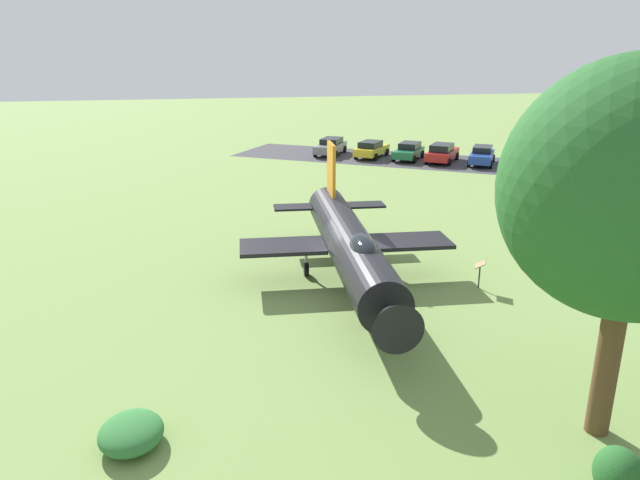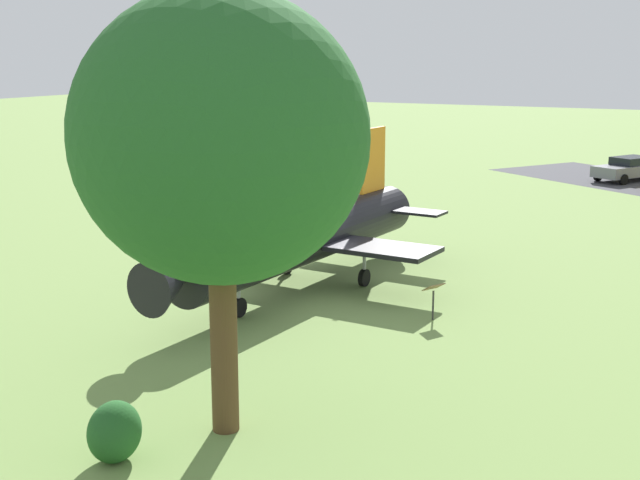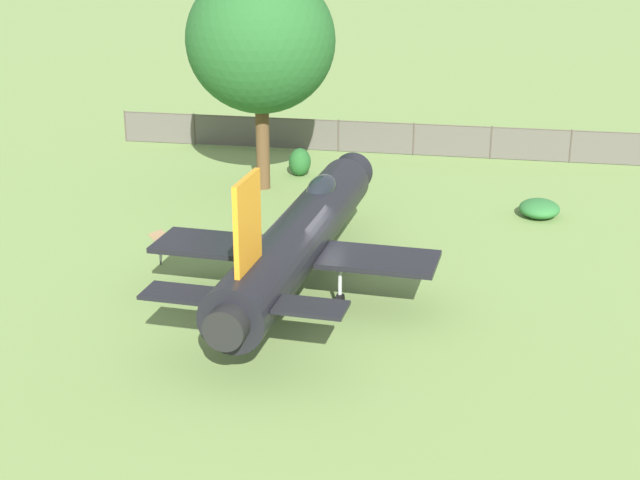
% 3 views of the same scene
% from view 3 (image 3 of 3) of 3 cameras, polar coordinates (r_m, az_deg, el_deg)
% --- Properties ---
extents(ground_plane, '(200.00, 200.00, 0.00)m').
position_cam_3_polar(ground_plane, '(29.10, -1.26, -3.16)').
color(ground_plane, '#75934C').
extents(display_jet, '(14.63, 8.80, 5.06)m').
position_cam_3_polar(display_jet, '(28.78, -1.08, 0.45)').
color(display_jet, black).
rests_on(display_jet, ground_plane).
extents(shade_tree, '(5.64, 6.09, 9.17)m').
position_cam_3_polar(shade_tree, '(38.33, -3.68, 12.10)').
color(shade_tree, brown).
rests_on(shade_tree, ground_plane).
extents(perimeter_fence, '(0.45, 25.68, 1.58)m').
position_cam_3_polar(perimeter_fence, '(45.08, 3.45, 6.38)').
color(perimeter_fence, '#4C4238').
rests_on(perimeter_fence, ground_plane).
extents(shrub_near_fence, '(1.82, 1.56, 0.66)m').
position_cam_3_polar(shrub_near_fence, '(36.85, 13.33, 1.90)').
color(shrub_near_fence, '#2D7033').
rests_on(shrub_near_fence, ground_plane).
extents(shrub_by_tree, '(1.18, 0.97, 1.23)m').
position_cam_3_polar(shrub_by_tree, '(41.32, -1.25, 4.82)').
color(shrub_by_tree, '#235B26').
rests_on(shrub_by_tree, ground_plane).
extents(info_plaque, '(0.72, 0.63, 1.14)m').
position_cam_3_polar(info_plaque, '(31.35, -9.85, -0.05)').
color(info_plaque, '#333333').
rests_on(info_plaque, ground_plane).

